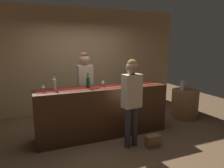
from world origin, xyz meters
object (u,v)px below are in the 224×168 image
Objects in this scene: round_side_table at (185,104)px; wine_bottle_clear at (54,84)px; wine_bottle_green at (88,82)px; vase_on_side_table at (183,85)px; wine_glass_near_customer at (43,86)px; bartender at (85,82)px; wine_glass_mid_counter at (103,82)px; handbag at (153,141)px; customer_sipping at (132,94)px.

wine_bottle_clear is at bearing -178.09° from round_side_table.
vase_on_side_table is at bearing 4.80° from wine_bottle_green.
wine_bottle_green is at bearing 2.20° from wine_glass_near_customer.
wine_bottle_clear is at bearing 28.11° from bartender.
wine_bottle_green is 2.78m from round_side_table.
vase_on_side_table is at bearing 5.93° from wine_glass_mid_counter.
handbag is (0.68, -0.86, -1.03)m from wine_glass_mid_counter.
round_side_table is at bearing 15.58° from customer_sipping.
vase_on_side_table is 0.86× the size of handbag.
wine_glass_near_customer is 3.62m from round_side_table.
wine_bottle_clear is at bearing 149.95° from handbag.
wine_glass_near_customer reaches higher than vase_on_side_table.
wine_bottle_clear is 1.49m from customer_sipping.
vase_on_side_table reaches higher than round_side_table.
vase_on_side_table is (1.98, 0.94, -0.15)m from customer_sipping.
wine_bottle_green is at bearing 138.35° from handbag.
handbag is (0.99, -0.88, -1.04)m from wine_bottle_green.
vase_on_side_table is at bearing 34.52° from handbag.
wine_bottle_clear is 0.41× the size of round_side_table.
round_side_table is 1.99m from handbag.
handbag is at bearing -24.54° from wine_glass_near_customer.
wine_bottle_clear is 3.40m from round_side_table.
wine_bottle_green is 0.95m from customer_sipping.
wine_bottle_green is 1.08× the size of handbag.
wine_bottle_clear is 3.25m from vase_on_side_table.
wine_glass_near_customer and wine_glass_mid_counter have the same top height.
wine_glass_mid_counter is 0.08× the size of bartender.
wine_bottle_green reaches higher than handbag.
wine_bottle_green is 2.10× the size of wine_glass_near_customer.
bartender is (0.08, 0.55, -0.08)m from wine_bottle_green.
customer_sipping is at bearing 156.88° from handbag.
customer_sipping is 2.23× the size of round_side_table.
wine_glass_mid_counter is (0.96, -0.09, -0.01)m from wine_bottle_clear.
wine_bottle_clear reaches higher than wine_glass_near_customer.
wine_bottle_clear is at bearing 174.79° from wine_glass_mid_counter.
wine_glass_near_customer is at bearing 147.02° from customer_sipping.
wine_bottle_green is at bearing -6.00° from wine_bottle_clear.
round_side_table is at bearing 166.57° from bartender.
wine_bottle_green reaches higher than wine_glass_near_customer.
wine_bottle_clear is 0.88m from bartender.
handbag is at bearing 117.21° from bartender.
customer_sipping reaches higher than round_side_table.
bartender is at bearing 112.01° from wine_glass_mid_counter.
wine_glass_near_customer is at bearing -154.76° from wine_bottle_clear.
handbag is (1.64, -0.95, -1.04)m from wine_bottle_clear.
wine_glass_mid_counter is 0.09× the size of customer_sipping.
wine_bottle_clear is 0.24m from wine_glass_near_customer.
wine_glass_mid_counter is at bearing -5.21° from wine_bottle_clear.
wine_glass_mid_counter is 0.62m from bartender.
customer_sipping is (0.61, -0.72, -0.14)m from wine_bottle_green.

